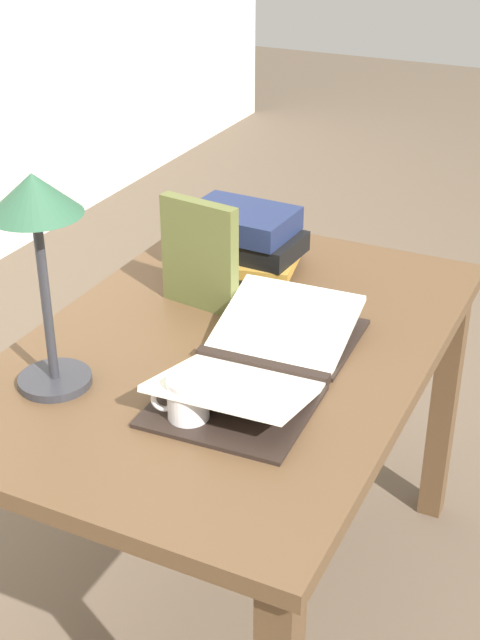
{
  "coord_description": "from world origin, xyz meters",
  "views": [
    {
      "loc": [
        -1.41,
        -0.7,
        1.63
      ],
      "look_at": [
        -0.05,
        -0.04,
        0.81
      ],
      "focal_mm": 50.0,
      "sensor_mm": 36.0,
      "label": 1
    }
  ],
  "objects_px": {
    "book_standing_upright": "(199,255)",
    "reading_lamp": "(37,225)",
    "open_book": "(262,360)",
    "book_stack_tall": "(241,241)",
    "coffee_mug": "(187,400)"
  },
  "relations": [
    {
      "from": "book_standing_upright",
      "to": "coffee_mug",
      "type": "bearing_deg",
      "value": -146.89
    },
    {
      "from": "open_book",
      "to": "book_stack_tall",
      "type": "distance_m",
      "value": 0.46
    },
    {
      "from": "book_standing_upright",
      "to": "reading_lamp",
      "type": "relative_size",
      "value": 0.59
    },
    {
      "from": "coffee_mug",
      "to": "book_stack_tall",
      "type": "bearing_deg",
      "value": 17.1
    },
    {
      "from": "open_book",
      "to": "book_standing_upright",
      "type": "bearing_deg",
      "value": 48.57
    },
    {
      "from": "reading_lamp",
      "to": "coffee_mug",
      "type": "relative_size",
      "value": 4.19
    },
    {
      "from": "book_stack_tall",
      "to": "reading_lamp",
      "type": "relative_size",
      "value": 0.74
    },
    {
      "from": "open_book",
      "to": "coffee_mug",
      "type": "distance_m",
      "value": 0.22
    },
    {
      "from": "open_book",
      "to": "book_stack_tall",
      "type": "xyz_separation_m",
      "value": [
        0.4,
        0.23,
        0.05
      ]
    },
    {
      "from": "book_stack_tall",
      "to": "open_book",
      "type": "bearing_deg",
      "value": -149.45
    },
    {
      "from": "open_book",
      "to": "book_standing_upright",
      "type": "height_order",
      "value": "book_standing_upright"
    },
    {
      "from": "open_book",
      "to": "coffee_mug",
      "type": "height_order",
      "value": "coffee_mug"
    },
    {
      "from": "reading_lamp",
      "to": "book_stack_tall",
      "type": "bearing_deg",
      "value": -8.91
    },
    {
      "from": "book_stack_tall",
      "to": "coffee_mug",
      "type": "bearing_deg",
      "value": -162.9
    },
    {
      "from": "reading_lamp",
      "to": "coffee_mug",
      "type": "bearing_deg",
      "value": -89.56
    }
  ]
}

